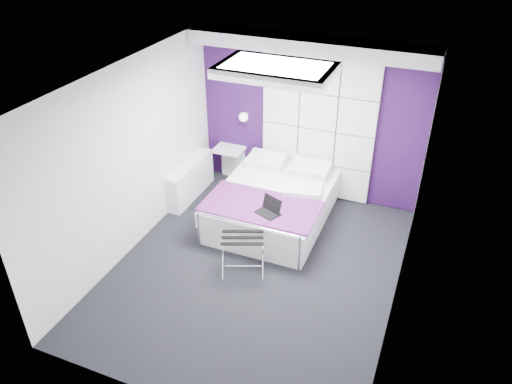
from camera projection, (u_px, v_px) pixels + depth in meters
floor at (257, 268)px, 6.70m from camera, size 4.40×4.40×0.00m
ceiling at (257, 81)px, 5.35m from camera, size 4.40×4.40×0.00m
wall_back at (310, 118)px, 7.76m from camera, size 3.60×0.00×3.60m
wall_left at (131, 159)px, 6.60m from camera, size 0.00×4.40×4.40m
wall_right at (409, 217)px, 5.45m from camera, size 0.00×4.40×4.40m
accent_wall at (310, 118)px, 7.75m from camera, size 3.58×0.02×2.58m
soffit at (309, 45)px, 6.94m from camera, size 3.58×0.50×0.20m
headboard at (317, 129)px, 7.73m from camera, size 1.80×0.08×2.30m
skylight at (276, 69)px, 5.84m from camera, size 1.36×0.86×0.12m
wall_lamp at (244, 116)px, 8.03m from camera, size 0.15×0.15×0.15m
radiator at (191, 180)px, 8.12m from camera, size 0.22×1.20×0.60m
bed at (273, 204)px, 7.52m from camera, size 1.64×1.98×0.70m
nightstand at (230, 149)px, 8.41m from camera, size 0.49×0.38×0.05m
luggage_rack at (243, 254)px, 6.54m from camera, size 0.54×0.40×0.54m
laptop at (269, 209)px, 6.83m from camera, size 0.31×0.23×0.23m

